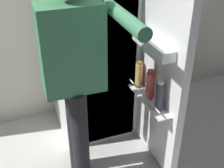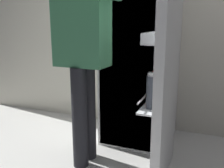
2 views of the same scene
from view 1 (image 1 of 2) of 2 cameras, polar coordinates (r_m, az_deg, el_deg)
The scene contains 3 objects.
ground_plane at distance 2.57m, azimuth 0.27°, elevation -14.18°, with size 5.18×5.18×0.00m, color silver.
refrigerator at distance 2.49m, azimuth -3.25°, elevation 7.65°, with size 0.68×1.22×1.68m.
person at distance 1.90m, azimuth -7.15°, elevation 3.16°, with size 0.50×0.70×1.59m.
Camera 1 is at (-0.67, -1.69, 1.82)m, focal length 48.04 mm.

